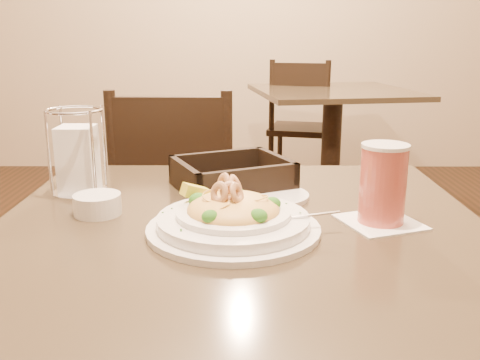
{
  "coord_description": "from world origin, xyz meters",
  "views": [
    {
      "loc": [
        0.0,
        -0.9,
        1.1
      ],
      "look_at": [
        0.0,
        0.02,
        0.85
      ],
      "focal_mm": 40.0,
      "sensor_mm": 36.0,
      "label": 1
    }
  ],
  "objects_px": {
    "dining_chair_far": "(301,124)",
    "bread_basket": "(232,178)",
    "side_plate": "(272,196)",
    "drink_glass": "(383,185)",
    "butter_ramekin": "(97,204)",
    "main_table": "(240,345)",
    "napkin_caddy": "(78,158)",
    "background_table": "(332,129)",
    "pasta_bowl": "(233,217)",
    "dining_chair_near": "(178,211)"
  },
  "relations": [
    {
      "from": "side_plate",
      "to": "bread_basket",
      "type": "bearing_deg",
      "value": 137.76
    },
    {
      "from": "butter_ramekin",
      "to": "drink_glass",
      "type": "bearing_deg",
      "value": -5.12
    },
    {
      "from": "main_table",
      "to": "bread_basket",
      "type": "xyz_separation_m",
      "value": [
        -0.02,
        0.24,
        0.27
      ]
    },
    {
      "from": "bread_basket",
      "to": "butter_ramekin",
      "type": "bearing_deg",
      "value": -144.51
    },
    {
      "from": "side_plate",
      "to": "main_table",
      "type": "bearing_deg",
      "value": -111.85
    },
    {
      "from": "background_table",
      "to": "dining_chair_far",
      "type": "xyz_separation_m",
      "value": [
        -0.15,
        0.36,
        -0.03
      ]
    },
    {
      "from": "background_table",
      "to": "butter_ramekin",
      "type": "distance_m",
      "value": 2.46
    },
    {
      "from": "pasta_bowl",
      "to": "butter_ramekin",
      "type": "bearing_deg",
      "value": 160.06
    },
    {
      "from": "background_table",
      "to": "dining_chair_near",
      "type": "bearing_deg",
      "value": -117.66
    },
    {
      "from": "background_table",
      "to": "main_table",
      "type": "bearing_deg",
      "value": -103.36
    },
    {
      "from": "main_table",
      "to": "dining_chair_near",
      "type": "height_order",
      "value": "dining_chair_near"
    },
    {
      "from": "dining_chair_far",
      "to": "pasta_bowl",
      "type": "bearing_deg",
      "value": 95.0
    },
    {
      "from": "dining_chair_near",
      "to": "dining_chair_far",
      "type": "xyz_separation_m",
      "value": [
        0.63,
        1.85,
        0.0
      ]
    },
    {
      "from": "background_table",
      "to": "pasta_bowl",
      "type": "bearing_deg",
      "value": -103.46
    },
    {
      "from": "pasta_bowl",
      "to": "background_table",
      "type": "bearing_deg",
      "value": 76.54
    },
    {
      "from": "main_table",
      "to": "drink_glass",
      "type": "height_order",
      "value": "drink_glass"
    },
    {
      "from": "drink_glass",
      "to": "napkin_caddy",
      "type": "relative_size",
      "value": 0.9
    },
    {
      "from": "drink_glass",
      "to": "side_plate",
      "type": "xyz_separation_m",
      "value": [
        -0.19,
        0.15,
        -0.07
      ]
    },
    {
      "from": "dining_chair_near",
      "to": "butter_ramekin",
      "type": "distance_m",
      "value": 0.86
    },
    {
      "from": "main_table",
      "to": "side_plate",
      "type": "height_order",
      "value": "side_plate"
    },
    {
      "from": "bread_basket",
      "to": "dining_chair_near",
      "type": "bearing_deg",
      "value": 108.08
    },
    {
      "from": "napkin_caddy",
      "to": "butter_ramekin",
      "type": "distance_m",
      "value": 0.17
    },
    {
      "from": "dining_chair_near",
      "to": "pasta_bowl",
      "type": "height_order",
      "value": "dining_chair_near"
    },
    {
      "from": "main_table",
      "to": "drink_glass",
      "type": "relative_size",
      "value": 5.42
    },
    {
      "from": "pasta_bowl",
      "to": "dining_chair_far",
      "type": "bearing_deg",
      "value": 81.33
    },
    {
      "from": "dining_chair_far",
      "to": "napkin_caddy",
      "type": "distance_m",
      "value": 2.65
    },
    {
      "from": "bread_basket",
      "to": "side_plate",
      "type": "bearing_deg",
      "value": -42.24
    },
    {
      "from": "dining_chair_far",
      "to": "bread_basket",
      "type": "relative_size",
      "value": 3.17
    },
    {
      "from": "main_table",
      "to": "dining_chair_near",
      "type": "distance_m",
      "value": 0.9
    },
    {
      "from": "dining_chair_near",
      "to": "butter_ramekin",
      "type": "bearing_deg",
      "value": 87.27
    },
    {
      "from": "background_table",
      "to": "bread_basket",
      "type": "height_order",
      "value": "bread_basket"
    },
    {
      "from": "main_table",
      "to": "drink_glass",
      "type": "bearing_deg",
      "value": 3.51
    },
    {
      "from": "dining_chair_far",
      "to": "drink_glass",
      "type": "xyz_separation_m",
      "value": [
        -0.15,
        -2.7,
        0.34
      ]
    },
    {
      "from": "main_table",
      "to": "napkin_caddy",
      "type": "xyz_separation_m",
      "value": [
        -0.34,
        0.2,
        0.32
      ]
    },
    {
      "from": "main_table",
      "to": "dining_chair_near",
      "type": "bearing_deg",
      "value": 104.32
    },
    {
      "from": "main_table",
      "to": "side_plate",
      "type": "distance_m",
      "value": 0.31
    },
    {
      "from": "dining_chair_near",
      "to": "pasta_bowl",
      "type": "relative_size",
      "value": 2.78
    },
    {
      "from": "dining_chair_near",
      "to": "side_plate",
      "type": "relative_size",
      "value": 6.04
    },
    {
      "from": "drink_glass",
      "to": "butter_ramekin",
      "type": "relative_size",
      "value": 1.85
    },
    {
      "from": "dining_chair_near",
      "to": "bread_basket",
      "type": "relative_size",
      "value": 3.17
    },
    {
      "from": "side_plate",
      "to": "butter_ramekin",
      "type": "xyz_separation_m",
      "value": [
        -0.34,
        -0.1,
        0.01
      ]
    },
    {
      "from": "main_table",
      "to": "background_table",
      "type": "xyz_separation_m",
      "value": [
        0.56,
        2.36,
        0.0
      ]
    },
    {
      "from": "bread_basket",
      "to": "napkin_caddy",
      "type": "relative_size",
      "value": 1.58
    },
    {
      "from": "background_table",
      "to": "dining_chair_near",
      "type": "xyz_separation_m",
      "value": [
        -0.78,
        -1.49,
        -0.03
      ]
    },
    {
      "from": "dining_chair_far",
      "to": "pasta_bowl",
      "type": "relative_size",
      "value": 2.78
    },
    {
      "from": "dining_chair_far",
      "to": "butter_ramekin",
      "type": "relative_size",
      "value": 10.36
    },
    {
      "from": "side_plate",
      "to": "napkin_caddy",
      "type": "bearing_deg",
      "value": 175.38
    },
    {
      "from": "background_table",
      "to": "butter_ramekin",
      "type": "height_order",
      "value": "butter_ramekin"
    },
    {
      "from": "drink_glass",
      "to": "butter_ramekin",
      "type": "bearing_deg",
      "value": 174.88
    },
    {
      "from": "background_table",
      "to": "pasta_bowl",
      "type": "relative_size",
      "value": 3.09
    }
  ]
}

